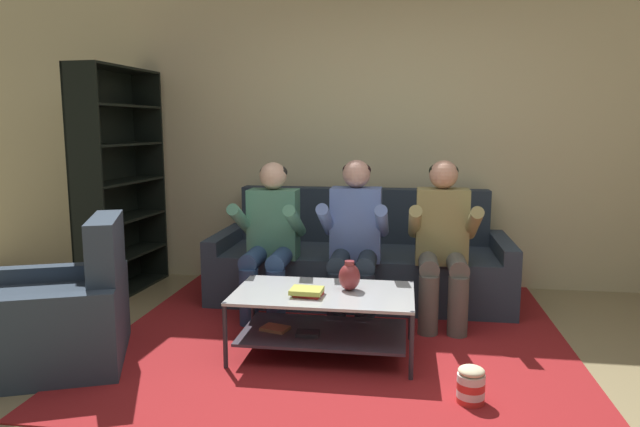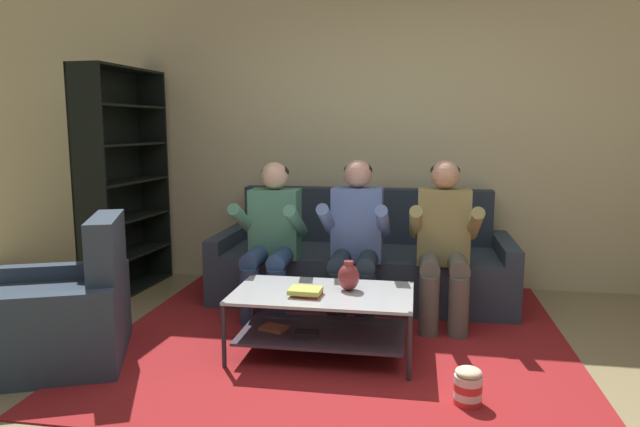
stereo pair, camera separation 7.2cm
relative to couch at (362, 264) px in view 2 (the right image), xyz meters
name	(u,v)px [view 2 (the right image)]	position (x,y,z in m)	size (l,w,h in m)	color
ground	(367,408)	(0.21, -1.91, -0.29)	(16.80, 16.80, 0.00)	#92825B
back_partition	(393,125)	(0.21, 0.55, 1.16)	(8.40, 0.12, 2.90)	beige
couch	(362,264)	(0.00, 0.00, 0.00)	(2.43, 0.91, 0.90)	#2E3B4A
person_seated_left	(272,233)	(-0.64, -0.54, 0.35)	(0.50, 0.58, 1.17)	navy
person_seated_middle	(356,234)	(0.00, -0.54, 0.36)	(0.50, 0.58, 1.20)	#1E2935
person_seated_right	(444,237)	(0.64, -0.54, 0.36)	(0.50, 0.58, 1.20)	#585750
coffee_table	(322,312)	(-0.14, -1.26, -0.01)	(1.13, 0.65, 0.41)	#B2B6B8
area_rug	(343,327)	(-0.06, -0.76, -0.29)	(3.06, 3.20, 0.01)	maroon
vase	(349,277)	(0.03, -1.20, 0.21)	(0.14, 0.14, 0.19)	maroon
book_stack	(306,292)	(-0.22, -1.36, 0.15)	(0.20, 0.17, 0.05)	red
bookshelf	(118,191)	(-2.12, -0.12, 0.60)	(0.37, 1.03, 1.94)	black
armchair	(62,316)	(-1.70, -1.62, 0.00)	(1.06, 1.08, 0.90)	#2E3B4B
popcorn_tub	(468,386)	(0.73, -1.80, -0.19)	(0.15, 0.15, 0.21)	red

